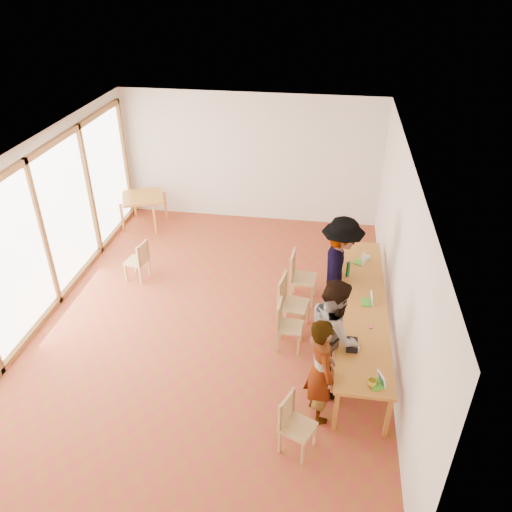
{
  "coord_description": "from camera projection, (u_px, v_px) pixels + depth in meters",
  "views": [
    {
      "loc": [
        1.82,
        -6.82,
        5.57
      ],
      "look_at": [
        0.69,
        0.41,
        1.1
      ],
      "focal_mm": 35.0,
      "sensor_mm": 36.0,
      "label": 1
    }
  ],
  "objects": [
    {
      "name": "chair_far",
      "position": [
        288.0,
        297.0,
        8.37
      ],
      "size": [
        0.53,
        0.53,
        0.53
      ],
      "rotation": [
        0.0,
        0.0,
        -0.16
      ],
      "color": "tan",
      "rests_on": "ground"
    },
    {
      "name": "wall_right",
      "position": [
        399.0,
        259.0,
        7.71
      ],
      "size": [
        0.1,
        8.0,
        3.0
      ],
      "primitive_type": "cube",
      "color": "beige",
      "rests_on": "ground"
    },
    {
      "name": "chair_mid",
      "position": [
        284.0,
        320.0,
        7.98
      ],
      "size": [
        0.42,
        0.42,
        0.45
      ],
      "rotation": [
        0.0,
        0.0,
        -0.06
      ],
      "color": "tan",
      "rests_on": "ground"
    },
    {
      "name": "laptop_far",
      "position": [
        361.0,
        261.0,
        9.01
      ],
      "size": [
        0.24,
        0.25,
        0.18
      ],
      "rotation": [
        0.0,
        0.0,
        -0.33
      ],
      "color": "green",
      "rests_on": "communal_table"
    },
    {
      "name": "ground",
      "position": [
        214.0,
        317.0,
        8.89
      ],
      "size": [
        8.0,
        8.0,
        0.0
      ],
      "primitive_type": "plane",
      "color": "#9B3825",
      "rests_on": "ground"
    },
    {
      "name": "window_wall",
      "position": [
        41.0,
        231.0,
        8.49
      ],
      "size": [
        0.1,
        8.0,
        3.0
      ],
      "primitive_type": "cube",
      "color": "white",
      "rests_on": "ground"
    },
    {
      "name": "chair_near",
      "position": [
        292.0,
        418.0,
        6.32
      ],
      "size": [
        0.52,
        0.52,
        0.45
      ],
      "rotation": [
        0.0,
        0.0,
        -0.41
      ],
      "color": "tan",
      "rests_on": "ground"
    },
    {
      "name": "wall_front",
      "position": [
        113.0,
        453.0,
        4.73
      ],
      "size": [
        6.0,
        0.1,
        3.0
      ],
      "primitive_type": "cube",
      "color": "beige",
      "rests_on": "ground"
    },
    {
      "name": "chair_empty",
      "position": [
        298.0,
        272.0,
        9.05
      ],
      "size": [
        0.49,
        0.49,
        0.52
      ],
      "rotation": [
        0.0,
        0.0,
        -0.06
      ],
      "color": "tan",
      "rests_on": "ground"
    },
    {
      "name": "ceiling",
      "position": [
        205.0,
        155.0,
        7.31
      ],
      "size": [
        6.0,
        8.0,
        0.04
      ],
      "primitive_type": "cube",
      "color": "white",
      "rests_on": "wall_back"
    },
    {
      "name": "person_near",
      "position": [
        321.0,
        370.0,
        6.61
      ],
      "size": [
        0.6,
        0.71,
        1.65
      ],
      "primitive_type": "imported",
      "rotation": [
        0.0,
        0.0,
        1.97
      ],
      "color": "gray",
      "rests_on": "ground"
    },
    {
      "name": "wall_back",
      "position": [
        250.0,
        159.0,
        11.48
      ],
      "size": [
        6.0,
        0.1,
        3.0
      ],
      "primitive_type": "cube",
      "color": "beige",
      "rests_on": "ground"
    },
    {
      "name": "green_bottle",
      "position": [
        348.0,
        269.0,
        8.6
      ],
      "size": [
        0.07,
        0.07,
        0.28
      ],
      "primitive_type": "cylinder",
      "color": "#17622C",
      "rests_on": "communal_table"
    },
    {
      "name": "person_far",
      "position": [
        340.0,
        268.0,
        8.51
      ],
      "size": [
        0.72,
        1.23,
        1.9
      ],
      "primitive_type": "imported",
      "rotation": [
        0.0,
        0.0,
        1.58
      ],
      "color": "gray",
      "rests_on": "ground"
    },
    {
      "name": "side_table",
      "position": [
        143.0,
        199.0,
        11.55
      ],
      "size": [
        0.9,
        0.9,
        0.75
      ],
      "rotation": [
        0.0,
        0.0,
        0.39
      ],
      "color": "#C57A2B",
      "rests_on": "ground"
    },
    {
      "name": "clear_glass",
      "position": [
        368.0,
        258.0,
        9.1
      ],
      "size": [
        0.07,
        0.07,
        0.09
      ],
      "primitive_type": "cylinder",
      "color": "silver",
      "rests_on": "communal_table"
    },
    {
      "name": "chair_spare",
      "position": [
        140.0,
        257.0,
        9.67
      ],
      "size": [
        0.45,
        0.45,
        0.44
      ],
      "rotation": [
        0.0,
        0.0,
        2.94
      ],
      "color": "tan",
      "rests_on": "ground"
    },
    {
      "name": "laptop_near",
      "position": [
        379.0,
        382.0,
        6.47
      ],
      "size": [
        0.25,
        0.26,
        0.18
      ],
      "rotation": [
        0.0,
        0.0,
        0.38
      ],
      "color": "green",
      "rests_on": "communal_table"
    },
    {
      "name": "communal_table",
      "position": [
        361.0,
        305.0,
        8.03
      ],
      "size": [
        0.8,
        4.0,
        0.75
      ],
      "color": "#C57A2B",
      "rests_on": "ground"
    },
    {
      "name": "person_mid",
      "position": [
        334.0,
        334.0,
        7.11
      ],
      "size": [
        0.8,
        0.97,
        1.82
      ],
      "primitive_type": "imported",
      "rotation": [
        0.0,
        0.0,
        1.71
      ],
      "color": "gray",
      "rests_on": "ground"
    },
    {
      "name": "condiment_cup",
      "position": [
        356.0,
        349.0,
        7.04
      ],
      "size": [
        0.08,
        0.08,
        0.06
      ],
      "primitive_type": "cylinder",
      "color": "white",
      "rests_on": "communal_table"
    },
    {
      "name": "black_pouch",
      "position": [
        352.0,
        345.0,
        7.09
      ],
      "size": [
        0.16,
        0.26,
        0.09
      ],
      "primitive_type": "cube",
      "color": "black",
      "rests_on": "communal_table"
    },
    {
      "name": "laptop_mid",
      "position": [
        369.0,
        300.0,
        7.98
      ],
      "size": [
        0.2,
        0.23,
        0.19
      ],
      "rotation": [
        0.0,
        0.0,
        -0.02
      ],
      "color": "green",
      "rests_on": "communal_table"
    },
    {
      "name": "pink_phone",
      "position": [
        371.0,
        326.0,
        7.49
      ],
      "size": [
        0.05,
        0.1,
        0.01
      ],
      "primitive_type": "cube",
      "color": "#EA3E63",
      "rests_on": "communal_table"
    },
    {
      "name": "yellow_mug",
      "position": [
        372.0,
        383.0,
        6.46
      ],
      "size": [
        0.16,
        0.16,
        0.09
      ],
      "primitive_type": "imported",
      "rotation": [
        0.0,
        0.0,
        0.43
      ],
      "color": "gold",
      "rests_on": "communal_table"
    }
  ]
}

